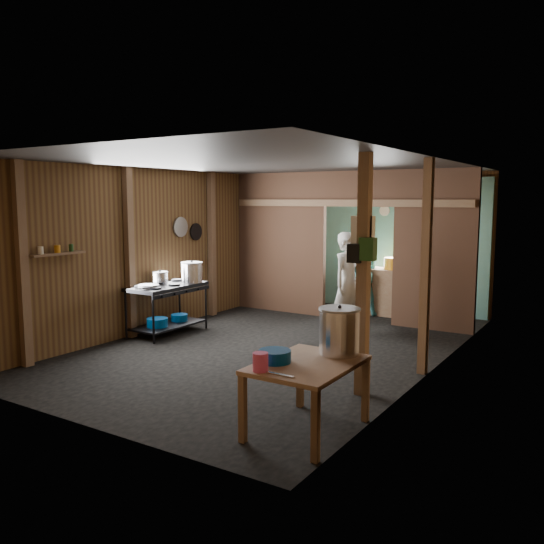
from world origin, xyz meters
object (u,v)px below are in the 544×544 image
Objects in this scene: prep_table at (307,397)px; stock_pot at (339,332)px; cook at (348,284)px; yellow_tub at (395,264)px; gas_range at (167,309)px; stove_pot_large at (192,273)px; pink_bucket at (260,362)px.

stock_pot reaches higher than prep_table.
yellow_tub is at bearing 13.77° from cook.
cook is (2.43, 1.47, 0.42)m from gas_range.
gas_range is 4.30m from prep_table.
stove_pot_large reaches higher than pink_bucket.
yellow_tub reaches higher than gas_range.
prep_table is 5.61m from yellow_tub.
pink_bucket is (3.49, -2.61, 0.34)m from gas_range.
stock_pot reaches higher than pink_bucket.
stock_pot is at bearing -24.58° from gas_range.
yellow_tub is 0.24× the size of cook.
prep_table is 0.64m from pink_bucket.
pink_bucket is at bearing -148.80° from cook.
gas_range is 4.23m from stock_pot.
yellow_tub is at bearing 50.63° from stove_pot_large.
stock_pot is (0.12, 0.42, 0.54)m from prep_table.
yellow_tub is 1.81m from cook.
gas_range is 1.21× the size of prep_table.
prep_table is at bearing -30.31° from gas_range.
cook is at bearing 25.18° from stove_pot_large.
pink_bucket is (3.32, -3.02, -0.21)m from stove_pot_large.
cook is at bearing 31.17° from gas_range.
stove_pot_large is at bearing 67.38° from gas_range.
stove_pot_large is at bearing 137.76° from pink_bucket.
cook is at bearing 109.35° from prep_table.
cook reaches higher than stock_pot.
yellow_tub is at bearing 99.39° from pink_bucket.
yellow_tub is at bearing 52.40° from gas_range.
cook reaches higher than gas_range.
stove_pot_large is 3.71m from yellow_tub.
stove_pot_large is 0.22× the size of cook.
stock_pot is at bearing 74.47° from prep_table.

